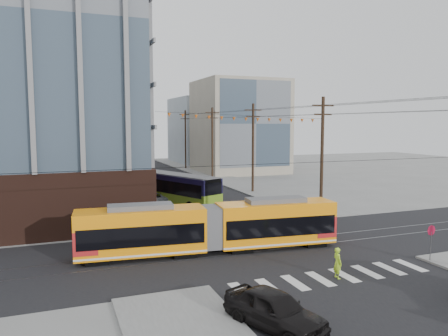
{
  "coord_description": "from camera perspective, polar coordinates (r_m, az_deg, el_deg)",
  "views": [
    {
      "loc": [
        -14.23,
        -22.93,
        8.63
      ],
      "look_at": [
        -1.02,
        11.28,
        4.83
      ],
      "focal_mm": 35.0,
      "sensor_mm": 36.0,
      "label": 1
    }
  ],
  "objects": [
    {
      "name": "streetcar",
      "position": [
        29.37,
        -1.71,
        -7.79
      ],
      "size": [
        17.55,
        4.16,
        3.35
      ],
      "primitive_type": null,
      "rotation": [
        0.0,
        0.0,
        -0.1
      ],
      "color": "orange",
      "rests_on": "ground"
    },
    {
      "name": "utility_pole_far",
      "position": [
        82.2,
        -5.06,
        3.7
      ],
      "size": [
        0.3,
        0.3,
        11.0
      ],
      "primitive_type": "cylinder",
      "color": "black",
      "rests_on": "ground"
    },
    {
      "name": "pedestrian",
      "position": [
        25.61,
        14.61,
        -11.91
      ],
      "size": [
        0.46,
        0.66,
        1.75
      ],
      "primitive_type": "imported",
      "rotation": [
        0.0,
        0.0,
        1.51
      ],
      "color": "#B1E328",
      "rests_on": "ground"
    },
    {
      "name": "parked_car_white",
      "position": [
        44.63,
        -9.84,
        -4.44
      ],
      "size": [
        3.16,
        5.04,
        1.36
      ],
      "primitive_type": "imported",
      "rotation": [
        0.0,
        0.0,
        2.85
      ],
      "color": "#B7AFAF",
      "rests_on": "ground"
    },
    {
      "name": "city_bus",
      "position": [
        46.59,
        -6.55,
        -2.69
      ],
      "size": [
        7.35,
        11.99,
        3.4
      ],
      "primitive_type": null,
      "rotation": [
        0.0,
        0.0,
        0.43
      ],
      "color": "black",
      "rests_on": "ground"
    },
    {
      "name": "parked_car_grey",
      "position": [
        47.04,
        -9.59,
        -3.93
      ],
      "size": [
        3.32,
        5.13,
        1.31
      ],
      "primitive_type": "imported",
      "rotation": [
        0.0,
        0.0,
        3.4
      ],
      "color": "#5A5E65",
      "rests_on": "ground"
    },
    {
      "name": "black_sedan",
      "position": [
        19.4,
        6.61,
        -17.87
      ],
      "size": [
        3.56,
        5.19,
        1.64
      ],
      "primitive_type": "imported",
      "rotation": [
        0.0,
        0.0,
        0.37
      ],
      "color": "black",
      "rests_on": "ground"
    },
    {
      "name": "parked_car_silver",
      "position": [
        36.38,
        -6.78,
        -6.5
      ],
      "size": [
        1.91,
        5.12,
        1.67
      ],
      "primitive_type": "imported",
      "rotation": [
        0.0,
        0.0,
        3.17
      ],
      "color": "#A7A9B8",
      "rests_on": "ground"
    },
    {
      "name": "bg_bldg_ne_near",
      "position": [
        77.11,
        1.98,
        5.44
      ],
      "size": [
        14.0,
        14.0,
        16.0
      ],
      "primitive_type": "cube",
      "color": "gray",
      "rests_on": "ground"
    },
    {
      "name": "jersey_barrier",
      "position": [
        42.34,
        11.57,
        -5.47
      ],
      "size": [
        1.74,
        3.71,
        0.72
      ],
      "primitive_type": "cube",
      "rotation": [
        0.0,
        0.0,
        0.27
      ],
      "color": "slate",
      "rests_on": "ground"
    },
    {
      "name": "bg_bldg_ne_far",
      "position": [
        96.49,
        -1.6,
        4.94
      ],
      "size": [
        16.0,
        16.0,
        14.0
      ],
      "primitive_type": "cube",
      "color": "#8C99A5",
      "rests_on": "ground"
    },
    {
      "name": "bg_bldg_nw_far",
      "position": [
        94.94,
        -21.11,
        6.34
      ],
      "size": [
        16.0,
        18.0,
        20.0
      ],
      "primitive_type": "cube",
      "color": "gray",
      "rests_on": "ground"
    },
    {
      "name": "ground",
      "position": [
        28.34,
        10.42,
        -11.92
      ],
      "size": [
        160.0,
        160.0,
        0.0
      ],
      "primitive_type": "plane",
      "color": "slate"
    },
    {
      "name": "bg_bldg_nw_near",
      "position": [
        74.99,
        -23.35,
        5.71
      ],
      "size": [
        18.0,
        16.0,
        18.0
      ],
      "primitive_type": "cube",
      "color": "#8C99A5",
      "rests_on": "ground"
    },
    {
      "name": "stop_sign",
      "position": [
        30.26,
        25.38,
        -9.07
      ],
      "size": [
        0.73,
        0.73,
        2.21
      ],
      "primitive_type": null,
      "rotation": [
        0.0,
        0.0,
        0.09
      ],
      "color": "#A60C2D",
      "rests_on": "ground"
    }
  ]
}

